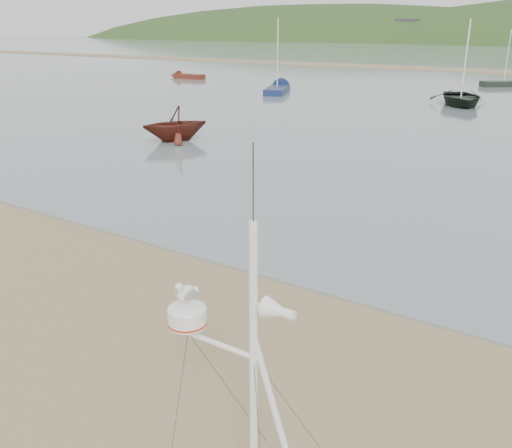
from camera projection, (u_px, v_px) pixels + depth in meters
The scene contains 6 objects.
ground at pixel (141, 366), 9.03m from camera, with size 560.00×560.00×0.00m, color olive.
mast_rig at pixel (248, 435), 6.02m from camera, with size 1.93×2.06×4.35m.
boat_dark at pixel (465, 67), 37.82m from camera, with size 3.81×1.11×5.34m, color black.
boat_red at pixel (174, 108), 26.14m from camera, with size 2.77×1.69×3.21m, color #561E13.
dinghy_red_far at pixel (183, 76), 59.04m from camera, with size 4.58×1.19×1.11m.
sailboat_blue_near at pixel (280, 88), 47.37m from camera, with size 4.02×6.66×6.53m.
Camera 1 is at (5.84, -5.34, 5.32)m, focal length 38.00 mm.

